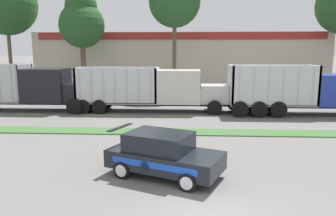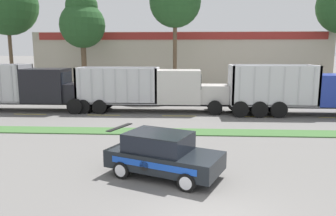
% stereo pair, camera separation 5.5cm
% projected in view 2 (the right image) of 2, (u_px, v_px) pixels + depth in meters
% --- Properties ---
extents(grass_verge, '(120.00, 1.50, 0.06)m').
position_uv_depth(grass_verge, '(198.00, 132.00, 18.34)').
color(grass_verge, '#3D6633').
rests_on(grass_verge, ground_plane).
extents(centre_line_2, '(2.40, 0.14, 0.01)m').
position_uv_depth(centre_line_2, '(30.00, 114.00, 23.67)').
color(centre_line_2, yellow).
rests_on(centre_line_2, ground_plane).
extents(centre_line_3, '(2.40, 0.14, 0.01)m').
position_uv_depth(centre_line_3, '(104.00, 115.00, 23.37)').
color(centre_line_3, yellow).
rests_on(centre_line_3, ground_plane).
extents(centre_line_4, '(2.40, 0.14, 0.01)m').
position_uv_depth(centre_line_4, '(179.00, 116.00, 23.08)').
color(centre_line_4, yellow).
rests_on(centre_line_4, ground_plane).
extents(centre_line_5, '(2.40, 0.14, 0.01)m').
position_uv_depth(centre_line_5, '(257.00, 117.00, 22.78)').
color(centre_line_5, yellow).
rests_on(centre_line_5, ground_plane).
extents(centre_line_6, '(2.40, 0.14, 0.01)m').
position_uv_depth(centre_line_6, '(336.00, 118.00, 22.48)').
color(centre_line_6, yellow).
rests_on(centre_line_6, ground_plane).
extents(dump_truck_lead, '(11.06, 2.77, 3.55)m').
position_uv_depth(dump_truck_lead, '(318.00, 93.00, 23.22)').
color(dump_truck_lead, black).
rests_on(dump_truck_lead, ground_plane).
extents(dump_truck_mid, '(12.16, 2.75, 3.63)m').
position_uv_depth(dump_truck_mid, '(29.00, 88.00, 24.92)').
color(dump_truck_mid, black).
rests_on(dump_truck_mid, ground_plane).
extents(dump_truck_far_right, '(11.26, 2.70, 3.35)m').
position_uv_depth(dump_truck_far_right, '(166.00, 90.00, 24.53)').
color(dump_truck_far_right, black).
rests_on(dump_truck_far_right, ground_plane).
extents(rally_car, '(4.50, 3.34, 1.64)m').
position_uv_depth(rally_car, '(163.00, 154.00, 11.91)').
color(rally_car, black).
rests_on(rally_car, ground_plane).
extents(store_building_backdrop, '(33.59, 12.10, 6.61)m').
position_uv_depth(store_building_backdrop, '(181.00, 60.00, 42.53)').
color(store_building_backdrop, '#BCB29E').
rests_on(store_building_backdrop, ground_plane).
extents(tree_behind_left, '(4.64, 4.64, 10.62)m').
position_uv_depth(tree_behind_left, '(82.00, 21.00, 33.47)').
color(tree_behind_left, brown).
rests_on(tree_behind_left, ground_plane).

